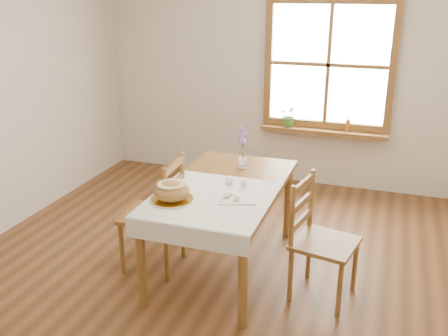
# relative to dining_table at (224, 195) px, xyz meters

# --- Properties ---
(ground) EXTENTS (5.00, 5.00, 0.00)m
(ground) POSITION_rel_dining_table_xyz_m (0.00, -0.30, -0.66)
(ground) COLOR brown
(ground) RESTS_ON ground
(room_walls) EXTENTS (4.60, 5.10, 2.65)m
(room_walls) POSITION_rel_dining_table_xyz_m (0.00, -0.30, 1.04)
(room_walls) COLOR beige
(room_walls) RESTS_ON ground
(window) EXTENTS (1.46, 0.08, 1.46)m
(window) POSITION_rel_dining_table_xyz_m (0.50, 2.17, 0.79)
(window) COLOR brown
(window) RESTS_ON ground
(window_sill) EXTENTS (1.46, 0.20, 0.05)m
(window_sill) POSITION_rel_dining_table_xyz_m (0.50, 2.10, 0.03)
(window_sill) COLOR brown
(window_sill) RESTS_ON ground
(dining_table) EXTENTS (0.90, 1.60, 0.75)m
(dining_table) POSITION_rel_dining_table_xyz_m (0.00, 0.00, 0.00)
(dining_table) COLOR brown
(dining_table) RESTS_ON ground
(table_linen) EXTENTS (0.91, 0.99, 0.01)m
(table_linen) POSITION_rel_dining_table_xyz_m (0.00, -0.30, 0.09)
(table_linen) COLOR silver
(table_linen) RESTS_ON dining_table
(chair_left) EXTENTS (0.51, 0.49, 0.99)m
(chair_left) POSITION_rel_dining_table_xyz_m (-0.58, -0.18, -0.17)
(chair_left) COLOR brown
(chair_left) RESTS_ON ground
(chair_right) EXTENTS (0.54, 0.53, 0.95)m
(chair_right) POSITION_rel_dining_table_xyz_m (0.87, -0.18, -0.19)
(chair_right) COLOR brown
(chair_right) RESTS_ON ground
(bread_plate) EXTENTS (0.37, 0.37, 0.02)m
(bread_plate) POSITION_rel_dining_table_xyz_m (-0.26, -0.44, 0.10)
(bread_plate) COLOR white
(bread_plate) RESTS_ON table_linen
(bread_loaf) EXTENTS (0.27, 0.27, 0.15)m
(bread_loaf) POSITION_rel_dining_table_xyz_m (-0.26, -0.44, 0.19)
(bread_loaf) COLOR #9E6B38
(bread_loaf) RESTS_ON bread_plate
(egg_napkin) EXTENTS (0.36, 0.33, 0.01)m
(egg_napkin) POSITION_rel_dining_table_xyz_m (0.19, -0.25, 0.10)
(egg_napkin) COLOR silver
(egg_napkin) RESTS_ON table_linen
(eggs) EXTENTS (0.28, 0.27, 0.05)m
(eggs) POSITION_rel_dining_table_xyz_m (0.19, -0.25, 0.13)
(eggs) COLOR white
(eggs) RESTS_ON egg_napkin
(salt_shaker) EXTENTS (0.07, 0.07, 0.10)m
(salt_shaker) POSITION_rel_dining_table_xyz_m (0.06, -0.06, 0.15)
(salt_shaker) COLOR white
(salt_shaker) RESTS_ON table_linen
(pepper_shaker) EXTENTS (0.05, 0.05, 0.09)m
(pepper_shaker) POSITION_rel_dining_table_xyz_m (0.18, -0.03, 0.14)
(pepper_shaker) COLOR white
(pepper_shaker) RESTS_ON table_linen
(flower_vase) EXTENTS (0.08, 0.08, 0.09)m
(flower_vase) POSITION_rel_dining_table_xyz_m (0.02, 0.44, 0.13)
(flower_vase) COLOR white
(flower_vase) RESTS_ON dining_table
(lavender_bouquet) EXTENTS (0.14, 0.14, 0.27)m
(lavender_bouquet) POSITION_rel_dining_table_xyz_m (0.02, 0.44, 0.31)
(lavender_bouquet) COLOR #6F579A
(lavender_bouquet) RESTS_ON flower_vase
(potted_plant) EXTENTS (0.30, 0.31, 0.20)m
(potted_plant) POSITION_rel_dining_table_xyz_m (0.10, 2.10, 0.15)
(potted_plant) COLOR #3B722D
(potted_plant) RESTS_ON window_sill
(amber_bottle) EXTENTS (0.06, 0.06, 0.15)m
(amber_bottle) POSITION_rel_dining_table_xyz_m (0.78, 2.10, 0.13)
(amber_bottle) COLOR #975B1B
(amber_bottle) RESTS_ON window_sill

